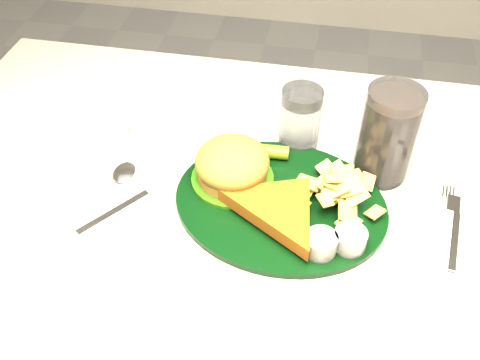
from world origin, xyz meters
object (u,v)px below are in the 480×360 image
(table, at_px, (256,333))
(water_glass, at_px, (300,118))
(fork_napkin, at_px, (454,236))
(cola_glass, at_px, (387,135))
(dinner_plate, at_px, (281,188))

(table, xyz_separation_m, water_glass, (0.04, 0.16, 0.43))
(fork_napkin, bearing_deg, table, -172.62)
(table, distance_m, water_glass, 0.46)
(table, xyz_separation_m, cola_glass, (0.18, 0.11, 0.45))
(cola_glass, bearing_deg, dinner_plate, -145.08)
(cola_glass, xyz_separation_m, fork_napkin, (0.11, -0.12, -0.07))
(dinner_plate, relative_size, fork_napkin, 2.21)
(dinner_plate, distance_m, fork_napkin, 0.26)
(dinner_plate, bearing_deg, table, -153.76)
(table, xyz_separation_m, fork_napkin, (0.28, -0.01, 0.38))
(cola_glass, relative_size, fork_napkin, 1.07)
(dinner_plate, height_order, water_glass, water_glass)
(water_glass, xyz_separation_m, cola_glass, (0.14, -0.05, 0.03))
(dinner_plate, bearing_deg, cola_glass, 41.92)
(water_glass, relative_size, fork_napkin, 0.73)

